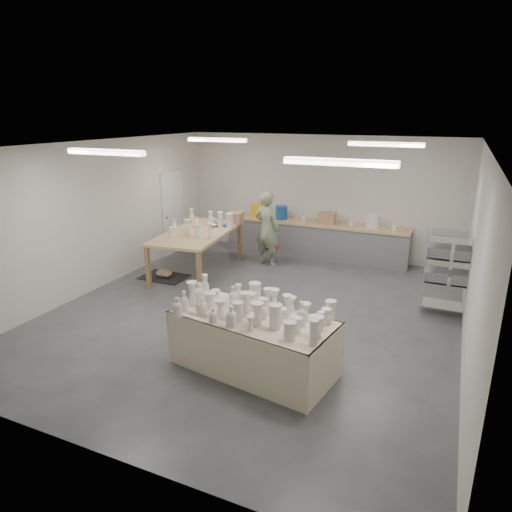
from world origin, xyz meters
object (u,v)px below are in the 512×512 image
at_px(drying_table, 253,340).
at_px(red_stool, 271,249).
at_px(work_table, 202,231).
at_px(potter, 267,229).

xyz_separation_m(drying_table, red_stool, (-1.63, 4.67, -0.13)).
bearing_deg(work_table, drying_table, -56.81).
distance_m(work_table, potter, 1.57).
distance_m(potter, red_stool, 0.63).
relative_size(work_table, potter, 1.52).
bearing_deg(work_table, red_stool, 42.16).
relative_size(drying_table, potter, 1.37).
bearing_deg(red_stool, work_table, -131.26).
height_order(drying_table, red_stool, drying_table).
bearing_deg(drying_table, work_table, 139.06).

